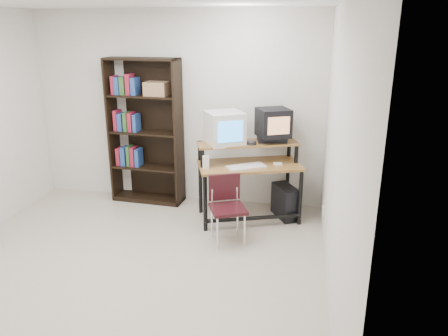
% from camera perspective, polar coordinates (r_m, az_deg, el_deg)
% --- Properties ---
extents(floor, '(4.00, 4.00, 0.01)m').
position_cam_1_polar(floor, '(4.71, -12.45, -12.76)').
color(floor, '#BBAF9B').
rests_on(floor, ground).
extents(back_wall, '(4.00, 0.01, 2.60)m').
position_cam_1_polar(back_wall, '(6.05, -6.08, 7.69)').
color(back_wall, silver).
rests_on(back_wall, floor).
extents(right_wall, '(0.01, 4.00, 2.60)m').
position_cam_1_polar(right_wall, '(3.87, 14.61, 1.32)').
color(right_wall, silver).
rests_on(right_wall, floor).
extents(computer_desk, '(1.40, 1.01, 0.98)m').
position_cam_1_polar(computer_desk, '(5.49, 3.28, 0.18)').
color(computer_desk, olive).
rests_on(computer_desk, floor).
extents(crt_monitor, '(0.58, 0.58, 0.40)m').
position_cam_1_polar(crt_monitor, '(5.44, 0.06, 5.25)').
color(crt_monitor, beige).
rests_on(crt_monitor, computer_desk).
extents(vcr, '(0.40, 0.33, 0.08)m').
position_cam_1_polar(vcr, '(5.58, 6.25, 3.77)').
color(vcr, black).
rests_on(vcr, computer_desk).
extents(crt_tv, '(0.49, 0.49, 0.35)m').
position_cam_1_polar(crt_tv, '(5.52, 6.46, 5.90)').
color(crt_tv, black).
rests_on(crt_tv, vcr).
extents(cd_spindle, '(0.14, 0.14, 0.05)m').
position_cam_1_polar(cd_spindle, '(5.41, 3.62, 3.22)').
color(cd_spindle, '#26262B').
rests_on(cd_spindle, computer_desk).
extents(keyboard, '(0.51, 0.43, 0.03)m').
position_cam_1_polar(keyboard, '(5.32, 2.93, 0.09)').
color(keyboard, beige).
rests_on(keyboard, computer_desk).
extents(mousepad, '(0.26, 0.23, 0.01)m').
position_cam_1_polar(mousepad, '(5.47, 7.17, 0.29)').
color(mousepad, black).
rests_on(mousepad, computer_desk).
extents(mouse, '(0.11, 0.09, 0.03)m').
position_cam_1_polar(mouse, '(5.46, 7.03, 0.50)').
color(mouse, white).
rests_on(mouse, mousepad).
extents(desk_speaker, '(0.09, 0.09, 0.17)m').
position_cam_1_polar(desk_speaker, '(5.28, -2.39, 0.72)').
color(desk_speaker, beige).
rests_on(desk_speaker, computer_desk).
extents(pc_tower, '(0.39, 0.49, 0.42)m').
position_cam_1_polar(pc_tower, '(5.73, 7.99, -4.37)').
color(pc_tower, black).
rests_on(pc_tower, floor).
extents(school_chair, '(0.50, 0.50, 0.77)m').
position_cam_1_polar(school_chair, '(4.98, 0.34, -4.48)').
color(school_chair, black).
rests_on(school_chair, floor).
extents(bookshelf, '(1.02, 0.40, 1.99)m').
position_cam_1_polar(bookshelf, '(6.10, -10.16, 4.84)').
color(bookshelf, black).
rests_on(bookshelf, floor).
extents(wall_outlet, '(0.02, 0.08, 0.12)m').
position_cam_1_polar(wall_outlet, '(5.29, 12.83, -5.54)').
color(wall_outlet, beige).
rests_on(wall_outlet, right_wall).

